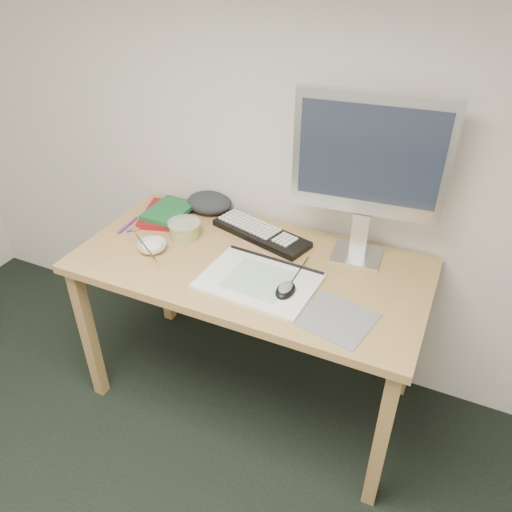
% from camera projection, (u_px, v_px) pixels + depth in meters
% --- Properties ---
extents(desk, '(1.40, 0.70, 0.75)m').
position_uv_depth(desk, '(250.00, 279.00, 2.03)').
color(desk, tan).
rests_on(desk, ground).
extents(mousepad, '(0.28, 0.27, 0.00)m').
position_uv_depth(mousepad, '(336.00, 318.00, 1.70)').
color(mousepad, gray).
rests_on(mousepad, desk).
extents(sketchpad, '(0.44, 0.33, 0.01)m').
position_uv_depth(sketchpad, '(259.00, 281.00, 1.87)').
color(sketchpad, white).
rests_on(sketchpad, desk).
extents(keyboard, '(0.47, 0.26, 0.03)m').
position_uv_depth(keyboard, '(261.00, 233.00, 2.15)').
color(keyboard, black).
rests_on(keyboard, desk).
extents(monitor, '(0.57, 0.19, 0.66)m').
position_uv_depth(monitor, '(369.00, 161.00, 1.80)').
color(monitor, silver).
rests_on(monitor, desk).
extents(mouse, '(0.07, 0.11, 0.04)m').
position_uv_depth(mouse, '(286.00, 288.00, 1.80)').
color(mouse, black).
rests_on(mouse, sketchpad).
extents(rice_bowl, '(0.14, 0.14, 0.04)m').
position_uv_depth(rice_bowl, '(152.00, 247.00, 2.05)').
color(rice_bowl, silver).
rests_on(rice_bowl, desk).
extents(chopsticks, '(0.20, 0.14, 0.02)m').
position_uv_depth(chopsticks, '(146.00, 247.00, 2.01)').
color(chopsticks, '#AEAEB0').
rests_on(chopsticks, rice_bowl).
extents(fruit_tub, '(0.15, 0.15, 0.07)m').
position_uv_depth(fruit_tub, '(184.00, 229.00, 2.13)').
color(fruit_tub, '#F2D455').
rests_on(fruit_tub, desk).
extents(book_red, '(0.26, 0.30, 0.03)m').
position_uv_depth(book_red, '(166.00, 214.00, 2.29)').
color(book_red, maroon).
rests_on(book_red, desk).
extents(book_green, '(0.17, 0.23, 0.02)m').
position_uv_depth(book_green, '(169.00, 211.00, 2.27)').
color(book_green, '#175D2D').
rests_on(book_green, book_red).
extents(cloth_lump, '(0.22, 0.20, 0.08)m').
position_uv_depth(cloth_lump, '(209.00, 203.00, 2.33)').
color(cloth_lump, '#24252B').
rests_on(cloth_lump, desk).
extents(pencil_pink, '(0.18, 0.08, 0.01)m').
position_uv_depth(pencil_pink, '(259.00, 250.00, 2.05)').
color(pencil_pink, pink).
rests_on(pencil_pink, desk).
extents(pencil_tan, '(0.11, 0.13, 0.01)m').
position_uv_depth(pencil_tan, '(246.00, 257.00, 2.01)').
color(pencil_tan, tan).
rests_on(pencil_tan, desk).
extents(pencil_black, '(0.16, 0.05, 0.01)m').
position_uv_depth(pencil_black, '(276.00, 262.00, 1.98)').
color(pencil_black, black).
rests_on(pencil_black, desk).
extents(marker_blue, '(0.09, 0.12, 0.01)m').
position_uv_depth(marker_blue, '(142.00, 227.00, 2.20)').
color(marker_blue, '#2146B3').
rests_on(marker_blue, desk).
extents(marker_orange, '(0.05, 0.12, 0.01)m').
position_uv_depth(marker_orange, '(145.00, 225.00, 2.22)').
color(marker_orange, orange).
rests_on(marker_orange, desk).
extents(marker_purple, '(0.02, 0.14, 0.01)m').
position_uv_depth(marker_purple, '(128.00, 225.00, 2.22)').
color(marker_purple, purple).
rests_on(marker_purple, desk).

